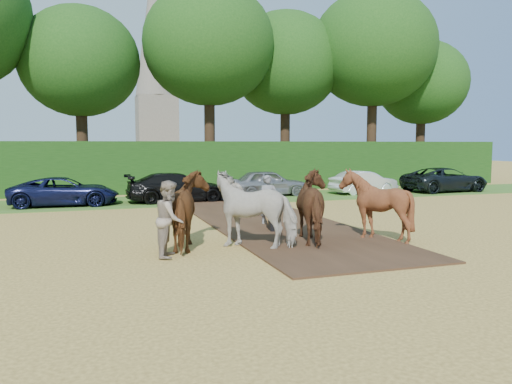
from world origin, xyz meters
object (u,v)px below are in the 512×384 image
object	(u,v)px
spectator_near	(170,219)
church	(155,58)
plough_team	(287,207)
parked_cars	(209,186)

from	to	relation	value
spectator_near	church	xyz separation A→B (m)	(6.83, 53.44, 12.76)
plough_team	church	size ratio (longest dim) A/B	0.27
parked_cars	church	xyz separation A→B (m)	(2.92, 41.21, 13.03)
parked_cars	spectator_near	bearing A→B (deg)	-107.75
plough_team	parked_cars	xyz separation A→B (m)	(0.46, 11.60, -0.35)
spectator_near	parked_cars	distance (m)	12.84
spectator_near	church	bearing A→B (deg)	11.02
plough_team	parked_cars	distance (m)	11.62
parked_cars	church	distance (m)	43.32
spectator_near	parked_cars	bearing A→B (deg)	0.55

